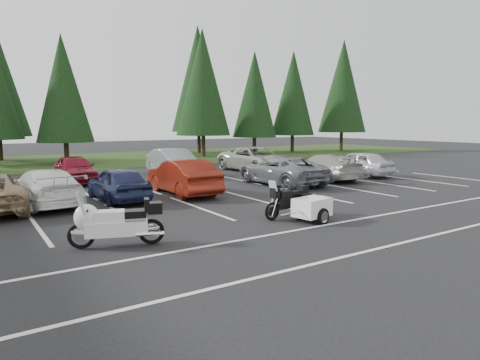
% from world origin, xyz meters
% --- Properties ---
extents(ground, '(120.00, 120.00, 0.00)m').
position_xyz_m(ground, '(0.00, 0.00, 0.00)').
color(ground, black).
rests_on(ground, ground).
extents(grass_strip, '(80.00, 16.00, 0.01)m').
position_xyz_m(grass_strip, '(0.00, 24.00, 0.01)').
color(grass_strip, '#1F3611').
rests_on(grass_strip, ground).
extents(lake_water, '(70.00, 50.00, 0.02)m').
position_xyz_m(lake_water, '(4.00, 55.00, 0.00)').
color(lake_water, slate).
rests_on(lake_water, ground).
extents(stall_markings, '(32.00, 16.00, 0.01)m').
position_xyz_m(stall_markings, '(0.00, 2.00, 0.00)').
color(stall_markings, silver).
rests_on(stall_markings, ground).
extents(conifer_5, '(4.14, 4.14, 9.63)m').
position_xyz_m(conifer_5, '(0.00, 21.60, 5.63)').
color(conifer_5, '#332316').
rests_on(conifer_5, ground).
extents(conifer_6, '(4.93, 4.93, 11.48)m').
position_xyz_m(conifer_6, '(12.00, 22.10, 6.71)').
color(conifer_6, '#332316').
rests_on(conifer_6, ground).
extents(conifer_7, '(4.27, 4.27, 9.94)m').
position_xyz_m(conifer_7, '(17.50, 21.80, 5.81)').
color(conifer_7, '#332316').
rests_on(conifer_7, ground).
extents(conifer_8, '(4.53, 4.53, 10.56)m').
position_xyz_m(conifer_8, '(23.00, 22.60, 6.17)').
color(conifer_8, '#332316').
rests_on(conifer_8, ground).
extents(conifer_9, '(5.19, 5.19, 12.10)m').
position_xyz_m(conifer_9, '(29.00, 21.30, 7.07)').
color(conifer_9, '#332316').
rests_on(conifer_9, ground).
extents(conifer_back_c, '(5.50, 5.50, 12.81)m').
position_xyz_m(conifer_back_c, '(14.00, 26.80, 7.49)').
color(conifer_back_c, '#332316').
rests_on(conifer_back_c, ground).
extents(car_near_3, '(2.37, 4.92, 1.38)m').
position_xyz_m(car_near_3, '(-4.13, 4.48, 0.69)').
color(car_near_3, white).
rests_on(car_near_3, ground).
extents(car_near_4, '(1.69, 4.05, 1.37)m').
position_xyz_m(car_near_4, '(-1.50, 4.07, 0.69)').
color(car_near_4, '#1C2246').
rests_on(car_near_4, ground).
extents(car_near_5, '(1.69, 4.65, 1.52)m').
position_xyz_m(car_near_5, '(1.36, 4.11, 0.76)').
color(car_near_5, maroon).
rests_on(car_near_5, ground).
extents(car_near_6, '(2.41, 5.20, 1.44)m').
position_xyz_m(car_near_6, '(6.78, 4.09, 0.72)').
color(car_near_6, slate).
rests_on(car_near_6, ground).
extents(car_near_7, '(2.26, 4.92, 1.39)m').
position_xyz_m(car_near_7, '(9.91, 4.31, 0.70)').
color(car_near_7, '#9F9B91').
rests_on(car_near_7, ground).
extents(car_near_8, '(2.01, 4.37, 1.45)m').
position_xyz_m(car_near_8, '(12.79, 4.42, 0.73)').
color(car_near_8, silver).
rests_on(car_near_8, ground).
extents(car_far_2, '(1.79, 4.26, 1.44)m').
position_xyz_m(car_far_2, '(-1.80, 10.37, 0.72)').
color(car_far_2, maroon).
rests_on(car_far_2, ground).
extents(car_far_3, '(1.71, 4.84, 1.59)m').
position_xyz_m(car_far_3, '(3.58, 9.89, 0.80)').
color(car_far_3, gray).
rests_on(car_far_3, ground).
extents(car_far_4, '(2.93, 5.76, 1.56)m').
position_xyz_m(car_far_4, '(9.04, 9.53, 0.78)').
color(car_far_4, '#AAA99C').
rests_on(car_far_4, ground).
extents(touring_motorcycle, '(2.72, 1.59, 1.44)m').
position_xyz_m(touring_motorcycle, '(-3.50, -2.29, 0.72)').
color(touring_motorcycle, silver).
rests_on(touring_motorcycle, ground).
extents(cargo_trailer, '(1.80, 1.22, 0.77)m').
position_xyz_m(cargo_trailer, '(2.47, -2.91, 0.38)').
color(cargo_trailer, white).
rests_on(cargo_trailer, ground).
extents(adventure_motorcycle, '(2.20, 0.96, 1.30)m').
position_xyz_m(adventure_motorcycle, '(2.19, -2.03, 0.65)').
color(adventure_motorcycle, black).
rests_on(adventure_motorcycle, ground).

